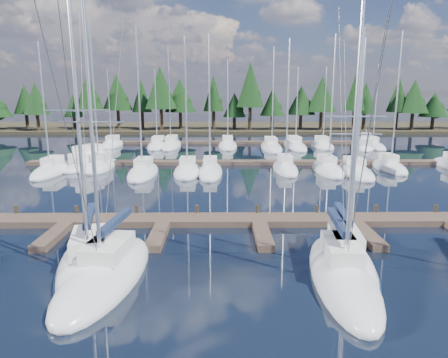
{
  "coord_description": "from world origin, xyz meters",
  "views": [
    {
      "loc": [
        -2.42,
        -6.57,
        8.15
      ],
      "look_at": [
        -2.16,
        22.0,
        2.04
      ],
      "focal_mm": 32.0,
      "sensor_mm": 36.0,
      "label": 1
    }
  ],
  "objects_px": {
    "motor_yacht_left": "(91,163)",
    "motor_yacht_right": "(365,146)",
    "front_sailboat_4": "(345,261)",
    "main_dock": "(259,223)",
    "front_sailboat_3": "(342,274)",
    "front_sailboat_1": "(90,265)",
    "front_sailboat_2": "(106,274)"
  },
  "relations": [
    {
      "from": "motor_yacht_left",
      "to": "motor_yacht_right",
      "type": "bearing_deg",
      "value": 22.79
    },
    {
      "from": "front_sailboat_4",
      "to": "main_dock",
      "type": "bearing_deg",
      "value": 120.5
    },
    {
      "from": "main_dock",
      "to": "motor_yacht_right",
      "type": "bearing_deg",
      "value": 61.48
    },
    {
      "from": "main_dock",
      "to": "front_sailboat_3",
      "type": "bearing_deg",
      "value": -68.32
    },
    {
      "from": "front_sailboat_1",
      "to": "motor_yacht_left",
      "type": "distance_m",
      "value": 28.2
    },
    {
      "from": "front_sailboat_4",
      "to": "motor_yacht_right",
      "type": "relative_size",
      "value": 1.43
    },
    {
      "from": "front_sailboat_1",
      "to": "front_sailboat_4",
      "type": "bearing_deg",
      "value": 1.26
    },
    {
      "from": "front_sailboat_1",
      "to": "motor_yacht_left",
      "type": "bearing_deg",
      "value": 107.46
    },
    {
      "from": "front_sailboat_2",
      "to": "motor_yacht_left",
      "type": "xyz_separation_m",
      "value": [
        -9.49,
        27.88,
        0.2
      ]
    },
    {
      "from": "main_dock",
      "to": "front_sailboat_2",
      "type": "height_order",
      "value": "front_sailboat_2"
    },
    {
      "from": "front_sailboat_1",
      "to": "motor_yacht_right",
      "type": "height_order",
      "value": "front_sailboat_1"
    },
    {
      "from": "main_dock",
      "to": "front_sailboat_1",
      "type": "xyz_separation_m",
      "value": [
        -8.58,
        -6.35,
        0.07
      ]
    },
    {
      "from": "front_sailboat_3",
      "to": "motor_yacht_right",
      "type": "height_order",
      "value": "front_sailboat_3"
    },
    {
      "from": "front_sailboat_1",
      "to": "front_sailboat_3",
      "type": "distance_m",
      "value": 11.62
    },
    {
      "from": "front_sailboat_3",
      "to": "front_sailboat_4",
      "type": "bearing_deg",
      "value": 67.44
    },
    {
      "from": "front_sailboat_1",
      "to": "motor_yacht_right",
      "type": "xyz_separation_m",
      "value": [
        28.09,
        42.26,
        0.16
      ]
    },
    {
      "from": "front_sailboat_1",
      "to": "front_sailboat_2",
      "type": "xyz_separation_m",
      "value": [
        1.03,
        -0.98,
        -0.0
      ]
    },
    {
      "from": "motor_yacht_left",
      "to": "motor_yacht_right",
      "type": "xyz_separation_m",
      "value": [
        36.55,
        15.36,
        -0.04
      ]
    },
    {
      "from": "motor_yacht_left",
      "to": "front_sailboat_4",
      "type": "bearing_deg",
      "value": -52.25
    },
    {
      "from": "main_dock",
      "to": "front_sailboat_3",
      "type": "relative_size",
      "value": 3.33
    },
    {
      "from": "front_sailboat_1",
      "to": "front_sailboat_4",
      "type": "relative_size",
      "value": 1.16
    },
    {
      "from": "front_sailboat_3",
      "to": "motor_yacht_right",
      "type": "bearing_deg",
      "value": 69.17
    },
    {
      "from": "front_sailboat_2",
      "to": "front_sailboat_3",
      "type": "relative_size",
      "value": 0.97
    },
    {
      "from": "motor_yacht_left",
      "to": "main_dock",
      "type": "bearing_deg",
      "value": -50.34
    },
    {
      "from": "motor_yacht_left",
      "to": "motor_yacht_right",
      "type": "height_order",
      "value": "motor_yacht_left"
    },
    {
      "from": "front_sailboat_2",
      "to": "front_sailboat_1",
      "type": "bearing_deg",
      "value": 136.4
    },
    {
      "from": "front_sailboat_4",
      "to": "motor_yacht_right",
      "type": "distance_m",
      "value": 44.91
    },
    {
      "from": "main_dock",
      "to": "front_sailboat_4",
      "type": "xyz_separation_m",
      "value": [
        3.58,
        -6.08,
        0.07
      ]
    },
    {
      "from": "front_sailboat_3",
      "to": "motor_yacht_right",
      "type": "relative_size",
      "value": 1.62
    },
    {
      "from": "front_sailboat_4",
      "to": "motor_yacht_right",
      "type": "xyz_separation_m",
      "value": [
        15.93,
        41.99,
        0.16
      ]
    },
    {
      "from": "front_sailboat_3",
      "to": "motor_yacht_left",
      "type": "height_order",
      "value": "front_sailboat_3"
    },
    {
      "from": "front_sailboat_2",
      "to": "motor_yacht_right",
      "type": "bearing_deg",
      "value": 57.96
    }
  ]
}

